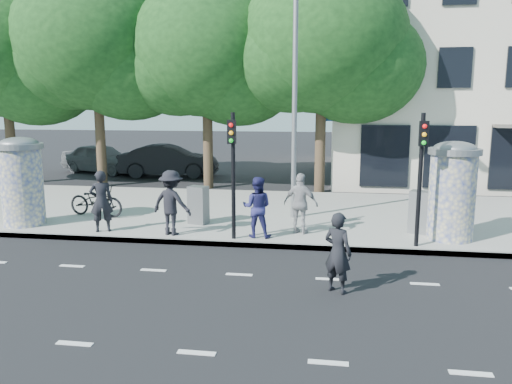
% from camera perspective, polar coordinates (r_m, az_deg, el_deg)
% --- Properties ---
extents(ground, '(120.00, 120.00, 0.00)m').
position_cam_1_polar(ground, '(10.02, -3.42, -12.06)').
color(ground, black).
rests_on(ground, ground).
extents(sidewalk, '(40.00, 8.00, 0.15)m').
position_cam_1_polar(sidewalk, '(17.09, 1.78, -2.44)').
color(sidewalk, gray).
rests_on(sidewalk, ground).
extents(curb, '(40.00, 0.10, 0.16)m').
position_cam_1_polar(curb, '(13.30, -0.24, -6.08)').
color(curb, slate).
rests_on(curb, ground).
extents(lane_dash_near, '(32.00, 0.12, 0.01)m').
position_cam_1_polar(lane_dash_near, '(8.08, -6.81, -17.80)').
color(lane_dash_near, silver).
rests_on(lane_dash_near, ground).
extents(lane_dash_far, '(32.00, 0.12, 0.01)m').
position_cam_1_polar(lane_dash_far, '(11.30, -1.93, -9.42)').
color(lane_dash_far, silver).
rests_on(lane_dash_far, ground).
extents(ad_column_left, '(1.36, 1.36, 2.65)m').
position_cam_1_polar(ad_column_left, '(16.53, -25.20, 1.33)').
color(ad_column_left, beige).
rests_on(ad_column_left, sidewalk).
extents(ad_column_right, '(1.36, 1.36, 2.65)m').
position_cam_1_polar(ad_column_right, '(14.33, 21.53, 0.38)').
color(ad_column_right, beige).
rests_on(ad_column_right, sidewalk).
extents(traffic_pole_near, '(0.22, 0.31, 3.40)m').
position_cam_1_polar(traffic_pole_near, '(13.21, -2.67, 3.35)').
color(traffic_pole_near, black).
rests_on(traffic_pole_near, sidewalk).
extents(traffic_pole_far, '(0.22, 0.31, 3.40)m').
position_cam_1_polar(traffic_pole_far, '(13.15, 18.34, 2.82)').
color(traffic_pole_far, black).
rests_on(traffic_pole_far, sidewalk).
extents(street_lamp, '(0.25, 0.93, 8.00)m').
position_cam_1_polar(street_lamp, '(15.79, 4.47, 13.74)').
color(street_lamp, slate).
rests_on(street_lamp, sidewalk).
extents(tree_far_left, '(7.20, 7.20, 9.26)m').
position_cam_1_polar(tree_far_left, '(26.37, -26.95, 14.25)').
color(tree_far_left, '#38281C').
rests_on(tree_far_left, ground).
extents(tree_mid_left, '(7.20, 7.20, 9.57)m').
position_cam_1_polar(tree_mid_left, '(24.13, -17.91, 16.07)').
color(tree_mid_left, '#38281C').
rests_on(tree_mid_left, ground).
extents(tree_near_left, '(6.80, 6.80, 8.97)m').
position_cam_1_polar(tree_near_left, '(22.57, -5.70, 15.83)').
color(tree_near_left, '#38281C').
rests_on(tree_near_left, ground).
extents(tree_center, '(7.00, 7.00, 9.30)m').
position_cam_1_polar(tree_center, '(21.53, 7.61, 16.74)').
color(tree_center, '#38281C').
rests_on(tree_center, ground).
extents(ped_b, '(0.76, 0.64, 1.77)m').
position_cam_1_polar(ped_b, '(14.87, -17.26, -1.00)').
color(ped_b, black).
rests_on(ped_b, sidewalk).
extents(ped_c, '(0.82, 0.65, 1.67)m').
position_cam_1_polar(ped_c, '(13.62, 0.11, -1.74)').
color(ped_c, navy).
rests_on(ped_c, sidewalk).
extents(ped_d, '(1.30, 0.95, 1.81)m').
position_cam_1_polar(ped_d, '(14.07, -9.64, -1.21)').
color(ped_d, black).
rests_on(ped_d, sidewalk).
extents(ped_e, '(1.14, 0.86, 1.72)m').
position_cam_1_polar(ped_e, '(14.03, 5.14, -1.33)').
color(ped_e, '#97979A').
rests_on(ped_e, sidewalk).
extents(man_road, '(0.72, 0.65, 1.66)m').
position_cam_1_polar(man_road, '(10.20, 9.33, -6.84)').
color(man_road, black).
rests_on(man_road, ground).
extents(bicycle, '(1.01, 2.04, 1.03)m').
position_cam_1_polar(bicycle, '(17.04, -17.81, -0.94)').
color(bicycle, black).
rests_on(bicycle, sidewalk).
extents(cabinet_left, '(0.64, 0.54, 1.16)m').
position_cam_1_polar(cabinet_left, '(15.30, -6.61, -1.48)').
color(cabinet_left, slate).
rests_on(cabinet_left, sidewalk).
extents(cabinet_right, '(0.70, 0.62, 1.21)m').
position_cam_1_polar(cabinet_right, '(14.82, 18.27, -2.20)').
color(cabinet_right, slate).
rests_on(cabinet_right, sidewalk).
extents(car_left, '(3.19, 5.03, 1.59)m').
position_cam_1_polar(car_left, '(28.96, -17.26, 3.70)').
color(car_left, '#565A5E').
rests_on(car_left, ground).
extents(car_mid, '(2.32, 5.24, 1.67)m').
position_cam_1_polar(car_mid, '(26.51, -9.94, 3.54)').
color(car_mid, black).
rests_on(car_mid, ground).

